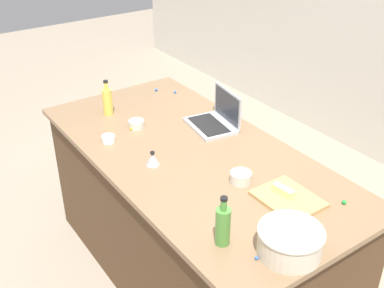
% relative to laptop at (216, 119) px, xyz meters
% --- Properties ---
extents(ground_plane, '(12.00, 12.00, 0.00)m').
position_rel_laptop_xyz_m(ground_plane, '(0.17, -0.29, -0.95)').
color(ground_plane, gray).
extents(island_counter, '(2.00, 0.97, 0.90)m').
position_rel_laptop_xyz_m(island_counter, '(0.17, -0.29, -0.50)').
color(island_counter, '#4C331E').
rests_on(island_counter, ground).
extents(laptop, '(0.34, 0.27, 0.22)m').
position_rel_laptop_xyz_m(laptop, '(0.00, 0.00, 0.00)').
color(laptop, '#B7B7BC').
rests_on(laptop, island_counter).
extents(mixing_bowl_large, '(0.27, 0.27, 0.12)m').
position_rel_laptop_xyz_m(mixing_bowl_large, '(1.04, -0.43, 0.01)').
color(mixing_bowl_large, beige).
rests_on(mixing_bowl_large, island_counter).
extents(bottle_oil, '(0.06, 0.06, 0.23)m').
position_rel_laptop_xyz_m(bottle_oil, '(-0.52, -0.46, 0.04)').
color(bottle_oil, '#DBC64C').
rests_on(bottle_oil, island_counter).
extents(bottle_olive, '(0.06, 0.06, 0.23)m').
position_rel_laptop_xyz_m(bottle_olive, '(0.84, -0.61, 0.05)').
color(bottle_olive, '#4C8C38').
rests_on(bottle_olive, island_counter).
extents(cutting_board, '(0.29, 0.24, 0.02)m').
position_rel_laptop_xyz_m(cutting_board, '(0.79, -0.18, -0.04)').
color(cutting_board, tan).
rests_on(cutting_board, island_counter).
extents(butter_stick_left, '(0.11, 0.05, 0.04)m').
position_rel_laptop_xyz_m(butter_stick_left, '(0.76, -0.18, -0.01)').
color(butter_stick_left, '#F4E58C').
rests_on(butter_stick_left, cutting_board).
extents(ramekin_small, '(0.08, 0.08, 0.04)m').
position_rel_laptop_xyz_m(ramekin_small, '(-0.19, -0.62, -0.03)').
color(ramekin_small, white).
rests_on(ramekin_small, island_counter).
extents(ramekin_medium, '(0.11, 0.11, 0.05)m').
position_rel_laptop_xyz_m(ramekin_medium, '(0.54, -0.26, -0.02)').
color(ramekin_medium, beige).
rests_on(ramekin_medium, island_counter).
extents(ramekin_wide, '(0.09, 0.09, 0.05)m').
position_rel_laptop_xyz_m(ramekin_wide, '(-0.26, -0.40, -0.02)').
color(ramekin_wide, beige).
rests_on(ramekin_wide, island_counter).
extents(kitchen_timer, '(0.07, 0.07, 0.08)m').
position_rel_laptop_xyz_m(kitchen_timer, '(0.16, -0.53, -0.01)').
color(kitchen_timer, '#B2B2B7').
rests_on(kitchen_timer, island_counter).
extents(candy_0, '(0.02, 0.02, 0.02)m').
position_rel_laptop_xyz_m(candy_0, '(-0.66, -0.02, -0.04)').
color(candy_0, blue).
rests_on(candy_0, island_counter).
extents(candy_1, '(0.02, 0.02, 0.02)m').
position_rel_laptop_xyz_m(candy_1, '(-0.25, -0.44, -0.04)').
color(candy_1, yellow).
rests_on(candy_1, island_counter).
extents(candy_2, '(0.01, 0.01, 0.01)m').
position_rel_laptop_xyz_m(candy_2, '(1.00, -0.47, -0.04)').
color(candy_2, yellow).
rests_on(candy_2, island_counter).
extents(candy_3, '(0.02, 0.02, 0.02)m').
position_rel_laptop_xyz_m(candy_3, '(0.09, 0.08, -0.04)').
color(candy_3, blue).
rests_on(candy_3, island_counter).
extents(candy_4, '(0.02, 0.02, 0.02)m').
position_rel_laptop_xyz_m(candy_4, '(0.92, -0.35, -0.04)').
color(candy_4, blue).
rests_on(candy_4, island_counter).
extents(candy_5, '(0.02, 0.02, 0.02)m').
position_rel_laptop_xyz_m(candy_5, '(0.96, 0.01, -0.04)').
color(candy_5, green).
rests_on(candy_5, island_counter).
extents(candy_6, '(0.01, 0.01, 0.01)m').
position_rel_laptop_xyz_m(candy_6, '(1.00, -0.56, -0.04)').
color(candy_6, blue).
rests_on(candy_6, island_counter).
extents(candy_7, '(0.02, 0.02, 0.02)m').
position_rel_laptop_xyz_m(candy_7, '(-0.55, 0.07, -0.04)').
color(candy_7, blue).
rests_on(candy_7, island_counter).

